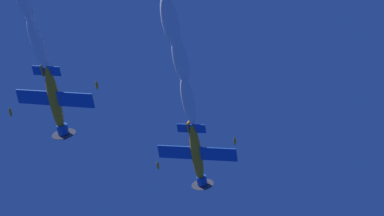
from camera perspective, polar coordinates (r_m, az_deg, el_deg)
name	(u,v)px	position (r m, az deg, el deg)	size (l,w,h in m)	color
airplane_lead	(197,156)	(72.55, 0.38, -3.68)	(7.24, 7.76, 3.11)	orange
airplane_left_wingman	(55,102)	(67.67, -10.30, 0.43)	(7.24, 7.58, 3.49)	orange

